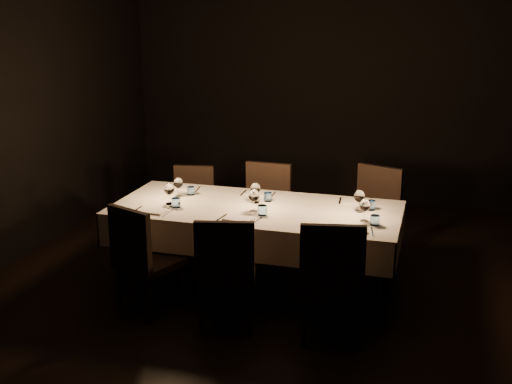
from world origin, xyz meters
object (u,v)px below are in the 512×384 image
(dining_table, at_px, (256,215))
(chair_far_center, at_px, (265,207))
(chair_far_left, at_px, (193,204))
(chair_far_right, at_px, (373,212))
(chair_near_left, at_px, (141,255))
(chair_near_center, at_px, (226,269))
(chair_near_right, at_px, (331,276))

(dining_table, relative_size, chair_far_center, 2.62)
(dining_table, distance_m, chair_far_center, 0.76)
(dining_table, height_order, chair_far_left, chair_far_left)
(dining_table, bearing_deg, chair_far_center, 99.02)
(chair_far_right, bearing_deg, chair_near_left, -116.24)
(dining_table, height_order, chair_near_left, chair_near_left)
(chair_near_center, xyz_separation_m, chair_far_right, (0.94, 1.70, 0.02))
(chair_near_left, relative_size, chair_far_left, 1.08)
(chair_far_center, xyz_separation_m, chair_far_right, (1.06, 0.13, 0.01))
(chair_near_center, distance_m, chair_far_center, 1.58)
(chair_near_right, bearing_deg, dining_table, -55.79)
(chair_far_left, height_order, chair_far_right, chair_far_right)
(chair_near_left, height_order, chair_near_center, chair_near_center)
(chair_far_left, xyz_separation_m, chair_far_center, (0.79, -0.04, 0.04))
(chair_near_right, relative_size, chair_far_left, 1.13)
(dining_table, distance_m, chair_near_right, 1.15)
(chair_far_center, relative_size, chair_far_right, 0.99)
(chair_far_right, bearing_deg, chair_far_center, -153.17)
(chair_near_center, distance_m, chair_far_left, 1.86)
(chair_far_left, bearing_deg, chair_far_right, -8.06)
(dining_table, height_order, chair_far_center, chair_far_center)
(chair_near_right, xyz_separation_m, chair_far_center, (-0.93, 1.53, -0.01))
(chair_near_right, relative_size, chair_far_center, 1.02)
(chair_far_center, height_order, chair_far_right, chair_far_right)
(chair_near_right, distance_m, chair_far_center, 1.79)
(chair_near_right, relative_size, chair_far_right, 1.01)
(chair_near_left, distance_m, chair_near_right, 1.57)
(dining_table, bearing_deg, chair_far_left, 139.62)
(dining_table, relative_size, chair_near_left, 2.69)
(chair_near_center, xyz_separation_m, chair_near_right, (0.81, 0.04, 0.02))
(dining_table, distance_m, chair_far_right, 1.28)
(chair_near_left, bearing_deg, chair_far_right, -114.51)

